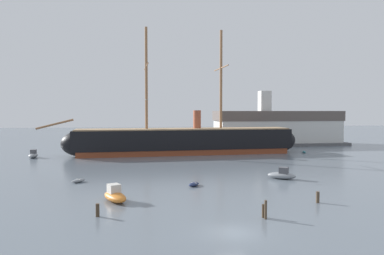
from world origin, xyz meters
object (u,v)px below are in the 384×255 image
dockside_warehouse_right (277,128)px  motorboat_mid_right (282,175)px  tall_ship (184,141)px  dinghy_mid_left (78,181)px  dinghy_far_right (304,152)px  motorboat_far_left (33,155)px  mooring_piling_midwater (266,210)px  sailboat_distant_centre (185,149)px  mooring_piling_nearest (98,210)px  seagull_in_flight (146,100)px  mooring_piling_left_pair (318,197)px  dinghy_near_centre (194,184)px  mooring_piling_right_pair (263,211)px  motorboat_foreground_left (115,195)px

dockside_warehouse_right → motorboat_mid_right: bearing=-111.0°
tall_ship → dinghy_mid_left: tall_ship is taller
motorboat_mid_right → dinghy_far_right: bearing=59.2°
motorboat_far_left → mooring_piling_midwater: bearing=-55.9°
dinghy_far_right → sailboat_distant_centre: size_ratio=0.42×
dinghy_mid_left → motorboat_far_left: bearing=115.2°
mooring_piling_nearest → tall_ship: bearing=73.1°
dinghy_mid_left → seagull_in_flight: 18.84m
tall_ship → dinghy_far_right: tall_ship is taller
mooring_piling_left_pair → dinghy_near_centre: bearing=138.3°
mooring_piling_left_pair → seagull_in_flight: (-18.22, 26.70, 11.53)m
mooring_piling_left_pair → dockside_warehouse_right: bearing=71.9°
mooring_piling_left_pair → seagull_in_flight: bearing=124.3°
tall_ship → motorboat_far_left: 33.55m
motorboat_far_left → mooring_piling_midwater: size_ratio=2.38×
sailboat_distant_centre → dinghy_mid_left: bearing=-118.1°
dinghy_mid_left → motorboat_far_left: 32.84m
motorboat_far_left → mooring_piling_nearest: size_ratio=3.38×
mooring_piling_nearest → dockside_warehouse_right: dockside_warehouse_right is taller
dinghy_mid_left → mooring_piling_left_pair: bearing=-29.6°
dinghy_mid_left → seagull_in_flight: seagull_in_flight is taller
sailboat_distant_centre → seagull_in_flight: bearing=-111.0°
dinghy_mid_left → mooring_piling_right_pair: size_ratio=1.65×
motorboat_far_left → dinghy_far_right: size_ratio=2.15×
tall_ship → motorboat_foreground_left: size_ratio=12.38×
motorboat_far_left → dockside_warehouse_right: dockside_warehouse_right is taller
motorboat_mid_right → mooring_piling_left_pair: 14.17m
dockside_warehouse_right → motorboat_foreground_left: bearing=-125.1°
mooring_piling_midwater → dockside_warehouse_right: bearing=67.5°
motorboat_far_left → mooring_piling_nearest: 50.87m
mooring_piling_right_pair → seagull_in_flight: seagull_in_flight is taller
seagull_in_flight → dockside_warehouse_right: bearing=45.1°
motorboat_foreground_left → mooring_piling_nearest: bearing=-102.7°
dinghy_mid_left → mooring_piling_right_pair: (20.21, -20.39, 0.40)m
mooring_piling_midwater → seagull_in_flight: 35.15m
dinghy_near_centre → mooring_piling_right_pair: (4.32, -15.33, 0.39)m
mooring_piling_midwater → mooring_piling_left_pair: bearing=32.2°
dinghy_mid_left → dinghy_far_right: 56.71m
dinghy_near_centre → seagull_in_flight: size_ratio=1.88×
dinghy_far_right → mooring_piling_midwater: (-28.20, -50.38, 0.68)m
dinghy_mid_left → dockside_warehouse_right: size_ratio=0.05×
tall_ship → mooring_piling_midwater: 52.44m
mooring_piling_right_pair → dinghy_near_centre: bearing=105.7°
dinghy_mid_left → dockside_warehouse_right: (50.10, 51.17, 4.85)m
motorboat_mid_right → motorboat_far_left: bearing=144.2°
motorboat_mid_right → mooring_piling_midwater: size_ratio=2.50×
tall_ship → dockside_warehouse_right: (30.67, 19.68, 1.95)m
seagull_in_flight → motorboat_foreground_left: bearing=-100.2°
motorboat_mid_right → seagull_in_flight: (-19.90, 12.63, 11.54)m
mooring_piling_right_pair → motorboat_mid_right: bearing=62.6°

